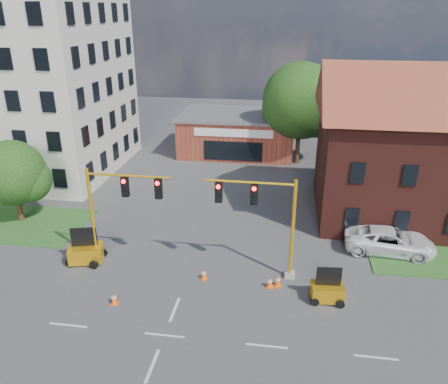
# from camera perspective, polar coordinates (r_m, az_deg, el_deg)

# --- Properties ---
(ground) EXTENTS (120.00, 120.00, 0.00)m
(ground) POSITION_cam_1_polar(r_m,az_deg,el_deg) (22.63, -7.79, -18.05)
(ground) COLOR #454548
(ground) RESTS_ON ground
(lane_markings) EXTENTS (60.00, 36.00, 0.01)m
(lane_markings) POSITION_cam_1_polar(r_m,az_deg,el_deg) (20.57, -10.25, -23.37)
(lane_markings) COLOR silver
(lane_markings) RESTS_ON ground
(office_block) EXTENTS (18.40, 15.40, 20.60)m
(office_block) POSITION_cam_1_polar(r_m,az_deg,el_deg) (46.08, -25.95, 15.17)
(office_block) COLOR beige
(office_block) RESTS_ON ground
(brick_shop) EXTENTS (12.40, 8.40, 4.30)m
(brick_shop) POSITION_cam_1_polar(r_m,az_deg,el_deg) (48.26, 1.81, 7.75)
(brick_shop) COLOR maroon
(brick_shop) RESTS_ON ground
(tree_large) EXTENTS (7.88, 7.51, 10.17)m
(tree_large) POSITION_cam_1_polar(r_m,az_deg,el_deg) (44.24, 10.48, 11.30)
(tree_large) COLOR #392114
(tree_large) RESTS_ON ground
(tree_nw_front) EXTENTS (4.96, 4.72, 6.22)m
(tree_nw_front) POSITION_cam_1_polar(r_m,az_deg,el_deg) (34.80, -25.49, 2.05)
(tree_nw_front) COLOR #392114
(tree_nw_front) RESTS_ON ground
(signal_mast_west) EXTENTS (5.30, 0.60, 6.20)m
(signal_mast_west) POSITION_cam_1_polar(r_m,az_deg,el_deg) (26.63, -13.78, -1.81)
(signal_mast_west) COLOR gray
(signal_mast_west) RESTS_ON ground
(signal_mast_east) EXTENTS (5.30, 0.60, 6.20)m
(signal_mast_east) POSITION_cam_1_polar(r_m,az_deg,el_deg) (24.81, 5.28, -3.10)
(signal_mast_east) COLOR gray
(signal_mast_east) RESTS_ON ground
(trailer_west) EXTENTS (2.28, 1.80, 2.28)m
(trailer_west) POSITION_cam_1_polar(r_m,az_deg,el_deg) (28.82, -17.59, -7.46)
(trailer_west) COLOR #E9A413
(trailer_west) RESTS_ON ground
(trailer_east) EXTENTS (1.81, 1.29, 1.96)m
(trailer_east) POSITION_cam_1_polar(r_m,az_deg,el_deg) (24.91, 13.34, -12.40)
(trailer_east) COLOR #E9A413
(trailer_east) RESTS_ON ground
(cone_a) EXTENTS (0.40, 0.40, 0.70)m
(cone_a) POSITION_cam_1_polar(r_m,az_deg,el_deg) (24.87, -14.17, -13.34)
(cone_a) COLOR #FF5A0D
(cone_a) RESTS_ON ground
(cone_b) EXTENTS (0.40, 0.40, 0.70)m
(cone_b) POSITION_cam_1_polar(r_m,az_deg,el_deg) (26.09, -2.64, -10.67)
(cone_b) COLOR #FF5A0D
(cone_b) RESTS_ON ground
(cone_c) EXTENTS (0.40, 0.40, 0.70)m
(cone_c) POSITION_cam_1_polar(r_m,az_deg,el_deg) (25.51, 6.00, -11.66)
(cone_c) COLOR #FF5A0D
(cone_c) RESTS_ON ground
(cone_d) EXTENTS (0.40, 0.40, 0.70)m
(cone_d) POSITION_cam_1_polar(r_m,az_deg,el_deg) (25.70, 7.05, -11.42)
(cone_d) COLOR #FF5A0D
(cone_d) RESTS_ON ground
(pickup_white) EXTENTS (5.93, 3.10, 1.60)m
(pickup_white) POSITION_cam_1_polar(r_m,az_deg,el_deg) (30.51, 20.83, -5.97)
(pickup_white) COLOR white
(pickup_white) RESTS_ON ground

